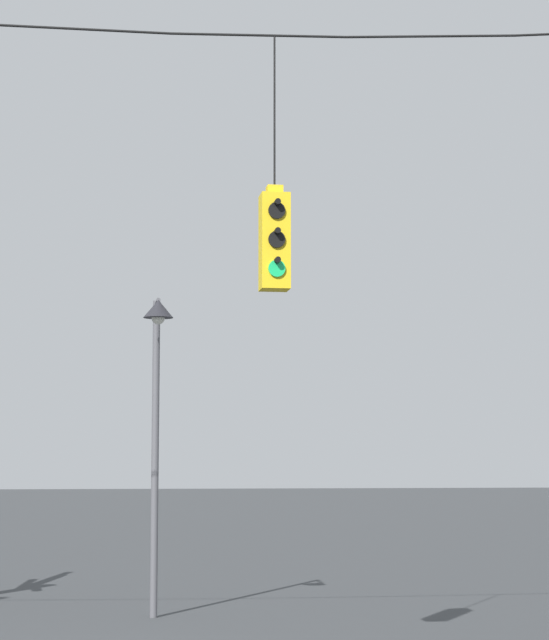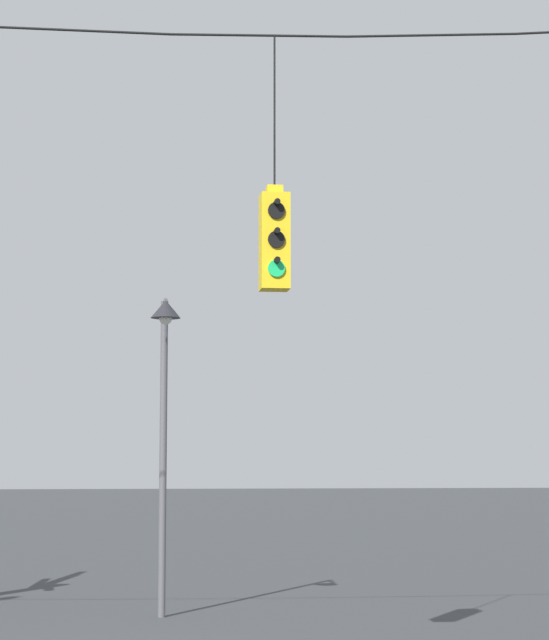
{
  "view_description": "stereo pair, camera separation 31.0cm",
  "coord_description": "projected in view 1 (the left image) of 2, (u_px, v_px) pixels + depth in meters",
  "views": [
    {
      "loc": [
        0.22,
        -14.39,
        2.51
      ],
      "look_at": [
        2.31,
        0.01,
        4.15
      ],
      "focal_mm": 70.0,
      "sensor_mm": 36.0,
      "label": 1
    },
    {
      "loc": [
        0.52,
        -14.43,
        2.51
      ],
      "look_at": [
        2.31,
        0.01,
        4.15
      ],
      "focal_mm": 70.0,
      "sensor_mm": 36.0,
      "label": 2
    }
  ],
  "objects": [
    {
      "name": "span_wire",
      "position": [
        81.0,
        19.0,
        14.7
      ],
      "size": [
        14.91,
        0.03,
        0.41
      ],
      "color": "black"
    },
    {
      "name": "street_lamp",
      "position": [
        157.0,
        380.0,
        20.21
      ],
      "size": [
        0.49,
        0.84,
        5.14
      ],
      "color": "#515156",
      "rests_on": "ground_plane"
    },
    {
      "name": "traffic_light_over_intersection",
      "position": [
        274.0,
        240.0,
        14.74
      ],
      "size": [
        0.34,
        0.58,
        3.09
      ],
      "color": "yellow"
    }
  ]
}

